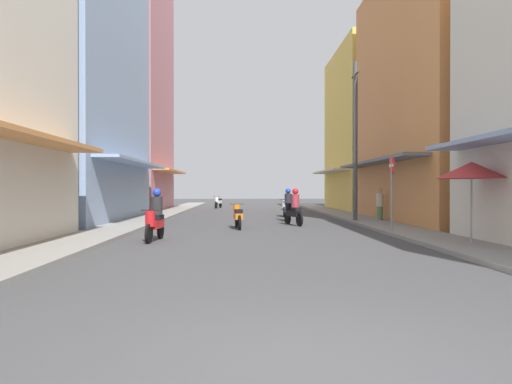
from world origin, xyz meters
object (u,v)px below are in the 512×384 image
object	(u,v)px
motorbike_silver	(284,207)
street_sign_no_entry	(392,184)
motorbike_black	(294,209)
pedestrian_far	(380,205)
motorbike_orange	(238,216)
utility_pole	(355,141)
vendor_umbrella	(471,170)
motorbike_blue	(288,206)
motorbike_red	(155,217)
motorbike_white	(218,202)

from	to	relation	value
motorbike_silver	street_sign_no_entry	size ratio (longest dim) A/B	0.68
motorbike_silver	motorbike_black	world-z (taller)	motorbike_black
motorbike_black	pedestrian_far	world-z (taller)	pedestrian_far
motorbike_orange	motorbike_silver	bearing A→B (deg)	72.25
motorbike_orange	utility_pole	world-z (taller)	utility_pole
motorbike_orange	pedestrian_far	size ratio (longest dim) A/B	1.13
vendor_umbrella	street_sign_no_entry	size ratio (longest dim) A/B	0.86
motorbike_silver	street_sign_no_entry	bearing A→B (deg)	-75.65
pedestrian_far	vendor_umbrella	world-z (taller)	vendor_umbrella
motorbike_silver	motorbike_blue	world-z (taller)	motorbike_blue
pedestrian_far	utility_pole	distance (m)	3.25
motorbike_blue	utility_pole	xyz separation A→B (m)	(2.92, -1.44, 3.05)
motorbike_blue	motorbike_orange	world-z (taller)	motorbike_blue
motorbike_red	motorbike_orange	world-z (taller)	motorbike_red
motorbike_red	motorbike_white	world-z (taller)	motorbike_red
motorbike_red	motorbike_black	size ratio (longest dim) A/B	1.03
motorbike_silver	motorbike_orange	distance (m)	8.26
motorbike_white	vendor_umbrella	size ratio (longest dim) A/B	0.78
motorbike_white	utility_pole	distance (m)	17.92
motorbike_blue	vendor_umbrella	xyz separation A→B (m)	(3.89, -10.22, 1.35)
pedestrian_far	motorbike_blue	bearing A→B (deg)	166.98
street_sign_no_entry	utility_pole	bearing A→B (deg)	88.95
vendor_umbrella	utility_pole	size ratio (longest dim) A/B	0.31
motorbike_silver	motorbike_white	bearing A→B (deg)	111.11
motorbike_silver	motorbike_orange	size ratio (longest dim) A/B	1.00
motorbike_silver	pedestrian_far	bearing A→B (deg)	-48.49
motorbike_black	motorbike_red	bearing A→B (deg)	-129.67
vendor_umbrella	motorbike_white	bearing A→B (deg)	107.88
motorbike_white	street_sign_no_entry	world-z (taller)	street_sign_no_entry
utility_pole	motorbike_orange	bearing A→B (deg)	-152.23
motorbike_black	vendor_umbrella	world-z (taller)	vendor_umbrella
motorbike_silver	motorbike_blue	size ratio (longest dim) A/B	1.00
street_sign_no_entry	motorbike_black	bearing A→B (deg)	123.93
motorbike_black	utility_pole	xyz separation A→B (m)	(2.95, 1.23, 3.05)
motorbike_silver	motorbike_blue	distance (m)	3.64
street_sign_no_entry	motorbike_silver	bearing A→B (deg)	104.35
motorbike_orange	street_sign_no_entry	world-z (taller)	street_sign_no_entry
motorbike_blue	pedestrian_far	distance (m)	4.31
vendor_umbrella	pedestrian_far	bearing A→B (deg)	88.12
motorbike_silver	motorbike_white	size ratio (longest dim) A/B	1.02
motorbike_white	vendor_umbrella	distance (m)	26.23
motorbike_orange	vendor_umbrella	world-z (taller)	vendor_umbrella
motorbike_red	motorbike_orange	distance (m)	4.87
motorbike_red	street_sign_no_entry	xyz separation A→B (m)	(7.64, 1.55, 1.01)
motorbike_white	pedestrian_far	world-z (taller)	pedestrian_far
motorbike_red	vendor_umbrella	world-z (taller)	vendor_umbrella
motorbike_white	motorbike_black	distance (m)	17.85
motorbike_red	motorbike_orange	bearing A→B (deg)	60.04
motorbike_black	utility_pole	world-z (taller)	utility_pole
street_sign_no_entry	motorbike_white	bearing A→B (deg)	107.88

